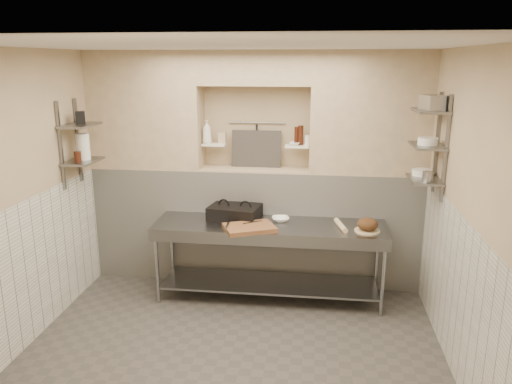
% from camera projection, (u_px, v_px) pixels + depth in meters
% --- Properties ---
extents(floor, '(4.00, 3.90, 0.10)m').
position_uv_depth(floor, '(232.00, 358.00, 4.72)').
color(floor, '#494541').
rests_on(floor, ground).
extents(ceiling, '(4.00, 3.90, 0.10)m').
position_uv_depth(ceiling, '(227.00, 39.00, 3.98)').
color(ceiling, silver).
rests_on(ceiling, ground).
extents(wall_left, '(0.10, 3.90, 2.80)m').
position_uv_depth(wall_left, '(11.00, 204.00, 4.60)').
color(wall_left, tan).
rests_on(wall_left, ground).
extents(wall_right, '(0.10, 3.90, 2.80)m').
position_uv_depth(wall_right, '(475.00, 221.00, 4.10)').
color(wall_right, tan).
rests_on(wall_right, ground).
extents(wall_back, '(4.00, 0.10, 2.80)m').
position_uv_depth(wall_back, '(258.00, 166.00, 6.27)').
color(wall_back, tan).
rests_on(wall_back, ground).
extents(wall_front, '(4.00, 0.10, 2.80)m').
position_uv_depth(wall_front, '(158.00, 332.00, 2.44)').
color(wall_front, tan).
rests_on(wall_front, ground).
extents(backwall_lower, '(4.00, 0.40, 1.40)m').
position_uv_depth(backwall_lower, '(255.00, 225.00, 6.21)').
color(backwall_lower, silver).
rests_on(backwall_lower, floor).
extents(alcove_sill, '(1.30, 0.40, 0.02)m').
position_uv_depth(alcove_sill, '(255.00, 169.00, 6.03)').
color(alcove_sill, tan).
rests_on(alcove_sill, backwall_lower).
extents(backwall_pillar_left, '(1.35, 0.40, 1.40)m').
position_uv_depth(backwall_pillar_left, '(146.00, 110.00, 6.01)').
color(backwall_pillar_left, tan).
rests_on(backwall_pillar_left, backwall_lower).
extents(backwall_pillar_right, '(1.35, 0.40, 1.40)m').
position_uv_depth(backwall_pillar_right, '(370.00, 113.00, 5.69)').
color(backwall_pillar_right, tan).
rests_on(backwall_pillar_right, backwall_lower).
extents(backwall_header, '(1.30, 0.40, 0.40)m').
position_uv_depth(backwall_header, '(255.00, 68.00, 5.72)').
color(backwall_header, tan).
rests_on(backwall_header, backwall_lower).
extents(wainscot_left, '(0.02, 3.90, 1.40)m').
position_uv_depth(wainscot_left, '(26.00, 274.00, 4.77)').
color(wainscot_left, silver).
rests_on(wainscot_left, floor).
extents(wainscot_right, '(0.02, 3.90, 1.40)m').
position_uv_depth(wainscot_right, '(458.00, 298.00, 4.29)').
color(wainscot_right, silver).
rests_on(wainscot_right, floor).
extents(alcove_shelf_left, '(0.28, 0.16, 0.02)m').
position_uv_depth(alcove_shelf_left, '(214.00, 145.00, 6.02)').
color(alcove_shelf_left, white).
rests_on(alcove_shelf_left, backwall_lower).
extents(alcove_shelf_right, '(0.28, 0.16, 0.02)m').
position_uv_depth(alcove_shelf_right, '(297.00, 146.00, 5.89)').
color(alcove_shelf_right, white).
rests_on(alcove_shelf_right, backwall_lower).
extents(utensil_rail, '(0.70, 0.02, 0.02)m').
position_uv_depth(utensil_rail, '(257.00, 123.00, 6.05)').
color(utensil_rail, gray).
rests_on(utensil_rail, wall_back).
extents(hanging_steel, '(0.02, 0.02, 0.30)m').
position_uv_depth(hanging_steel, '(257.00, 137.00, 6.08)').
color(hanging_steel, black).
rests_on(hanging_steel, utensil_rail).
extents(splash_panel, '(0.60, 0.08, 0.45)m').
position_uv_depth(splash_panel, '(256.00, 149.00, 6.07)').
color(splash_panel, '#383330').
rests_on(splash_panel, alcove_sill).
extents(shelf_rail_left_a, '(0.03, 0.03, 0.95)m').
position_uv_depth(shelf_rail_left_a, '(78.00, 140.00, 5.69)').
color(shelf_rail_left_a, slate).
rests_on(shelf_rail_left_a, wall_left).
extents(shelf_rail_left_b, '(0.03, 0.03, 0.95)m').
position_uv_depth(shelf_rail_left_b, '(61.00, 146.00, 5.31)').
color(shelf_rail_left_b, slate).
rests_on(shelf_rail_left_b, wall_left).
extents(wall_shelf_left_lower, '(0.30, 0.50, 0.02)m').
position_uv_depth(wall_shelf_left_lower, '(83.00, 161.00, 5.53)').
color(wall_shelf_left_lower, slate).
rests_on(wall_shelf_left_lower, wall_left).
extents(wall_shelf_left_upper, '(0.30, 0.50, 0.03)m').
position_uv_depth(wall_shelf_left_upper, '(80.00, 125.00, 5.43)').
color(wall_shelf_left_upper, slate).
rests_on(wall_shelf_left_upper, wall_left).
extents(shelf_rail_right_a, '(0.03, 0.03, 1.05)m').
position_uv_depth(shelf_rail_right_a, '(437.00, 143.00, 5.20)').
color(shelf_rail_right_a, slate).
rests_on(shelf_rail_right_a, wall_right).
extents(shelf_rail_right_b, '(0.03, 0.03, 1.05)m').
position_uv_depth(shelf_rail_right_b, '(446.00, 150.00, 4.81)').
color(shelf_rail_right_b, slate).
rests_on(shelf_rail_right_b, wall_right).
extents(wall_shelf_right_lower, '(0.30, 0.50, 0.02)m').
position_uv_depth(wall_shelf_right_lower, '(424.00, 180.00, 5.11)').
color(wall_shelf_right_lower, slate).
rests_on(wall_shelf_right_lower, wall_right).
extents(wall_shelf_right_mid, '(0.30, 0.50, 0.02)m').
position_uv_depth(wall_shelf_right_mid, '(427.00, 146.00, 5.02)').
color(wall_shelf_right_mid, slate).
rests_on(wall_shelf_right_mid, wall_right).
extents(wall_shelf_right_upper, '(0.30, 0.50, 0.03)m').
position_uv_depth(wall_shelf_right_upper, '(430.00, 111.00, 4.93)').
color(wall_shelf_right_upper, slate).
rests_on(wall_shelf_right_upper, wall_right).
extents(prep_table, '(2.60, 0.70, 0.90)m').
position_uv_depth(prep_table, '(269.00, 246.00, 5.65)').
color(prep_table, gray).
rests_on(prep_table, floor).
extents(panini_press, '(0.62, 0.50, 0.15)m').
position_uv_depth(panini_press, '(235.00, 212.00, 5.79)').
color(panini_press, black).
rests_on(panini_press, prep_table).
extents(cutting_board, '(0.64, 0.56, 0.05)m').
position_uv_depth(cutting_board, '(249.00, 228.00, 5.41)').
color(cutting_board, brown).
rests_on(cutting_board, prep_table).
extents(knife_blade, '(0.21, 0.16, 0.01)m').
position_uv_depth(knife_blade, '(253.00, 222.00, 5.52)').
color(knife_blade, gray).
rests_on(knife_blade, cutting_board).
extents(tongs, '(0.03, 0.26, 0.02)m').
position_uv_depth(tongs, '(228.00, 224.00, 5.42)').
color(tongs, gray).
rests_on(tongs, cutting_board).
extents(mixing_bowl, '(0.23, 0.23, 0.05)m').
position_uv_depth(mixing_bowl, '(280.00, 219.00, 5.70)').
color(mixing_bowl, white).
rests_on(mixing_bowl, prep_table).
extents(rolling_pin, '(0.14, 0.38, 0.06)m').
position_uv_depth(rolling_pin, '(341.00, 225.00, 5.47)').
color(rolling_pin, beige).
rests_on(rolling_pin, prep_table).
extents(bread_board, '(0.27, 0.27, 0.02)m').
position_uv_depth(bread_board, '(367.00, 231.00, 5.37)').
color(bread_board, beige).
rests_on(bread_board, prep_table).
extents(bread_loaf, '(0.22, 0.22, 0.13)m').
position_uv_depth(bread_loaf, '(367.00, 224.00, 5.35)').
color(bread_loaf, '#4C2D19').
rests_on(bread_loaf, bread_board).
extents(bottle_soap, '(0.13, 0.13, 0.29)m').
position_uv_depth(bottle_soap, '(207.00, 132.00, 5.96)').
color(bottle_soap, white).
rests_on(bottle_soap, alcove_shelf_left).
extents(jar_alcove, '(0.09, 0.09, 0.13)m').
position_uv_depth(jar_alcove, '(222.00, 138.00, 6.01)').
color(jar_alcove, tan).
rests_on(jar_alcove, alcove_shelf_left).
extents(bowl_alcove, '(0.16, 0.16, 0.04)m').
position_uv_depth(bowl_alcove, '(294.00, 144.00, 5.88)').
color(bowl_alcove, white).
rests_on(bowl_alcove, alcove_shelf_right).
extents(condiment_a, '(0.06, 0.06, 0.23)m').
position_uv_depth(condiment_a, '(301.00, 135.00, 5.88)').
color(condiment_a, '#34140B').
rests_on(condiment_a, alcove_shelf_right).
extents(condiment_b, '(0.05, 0.05, 0.21)m').
position_uv_depth(condiment_b, '(297.00, 136.00, 5.90)').
color(condiment_b, '#34140B').
rests_on(condiment_b, alcove_shelf_right).
extents(condiment_c, '(0.07, 0.07, 0.12)m').
position_uv_depth(condiment_c, '(307.00, 140.00, 5.87)').
color(condiment_c, white).
rests_on(condiment_c, alcove_shelf_right).
extents(jug_left, '(0.15, 0.15, 0.29)m').
position_uv_depth(jug_left, '(83.00, 147.00, 5.52)').
color(jug_left, white).
rests_on(jug_left, wall_shelf_left_lower).
extents(jar_left, '(0.08, 0.08, 0.12)m').
position_uv_depth(jar_left, '(78.00, 157.00, 5.41)').
color(jar_left, '#34140B').
rests_on(jar_left, wall_shelf_left_lower).
extents(box_left_upper, '(0.13, 0.13, 0.14)m').
position_uv_depth(box_left_upper, '(80.00, 117.00, 5.44)').
color(box_left_upper, black).
rests_on(box_left_upper, wall_shelf_left_upper).
extents(bowl_right, '(0.21, 0.21, 0.06)m').
position_uv_depth(bowl_right, '(422.00, 172.00, 5.24)').
color(bowl_right, white).
rests_on(bowl_right, wall_shelf_right_lower).
extents(canister_right, '(0.10, 0.10, 0.10)m').
position_uv_depth(canister_right, '(428.00, 177.00, 4.96)').
color(canister_right, gray).
rests_on(canister_right, wall_shelf_right_lower).
extents(bowl_right_mid, '(0.20, 0.20, 0.07)m').
position_uv_depth(bowl_right_mid, '(428.00, 141.00, 5.01)').
color(bowl_right_mid, white).
rests_on(bowl_right_mid, wall_shelf_right_mid).
extents(basket_right, '(0.25, 0.28, 0.15)m').
position_uv_depth(basket_right, '(433.00, 103.00, 4.83)').
color(basket_right, gray).
rests_on(basket_right, wall_shelf_right_upper).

